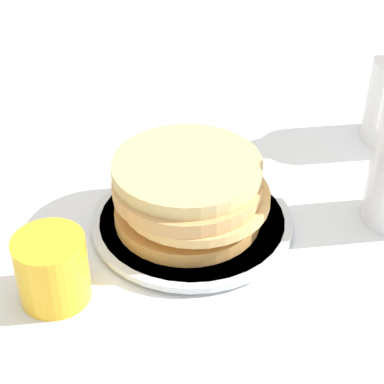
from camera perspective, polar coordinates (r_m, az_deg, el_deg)
The scene contains 4 objects.
ground_plane at distance 0.73m, azimuth -0.69°, elevation -1.79°, with size 4.00×4.00×0.00m, color white.
plate at distance 0.71m, azimuth 0.00°, elevation -2.61°, with size 0.22×0.22×0.01m.
pancake_stack at distance 0.68m, azimuth -0.21°, elevation 0.05°, with size 0.17×0.17×0.07m.
juice_glass at distance 0.62m, azimuth -12.33°, elevation -6.69°, with size 0.07×0.07×0.07m.
Camera 1 is at (0.30, 0.49, 0.45)m, focal length 60.00 mm.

